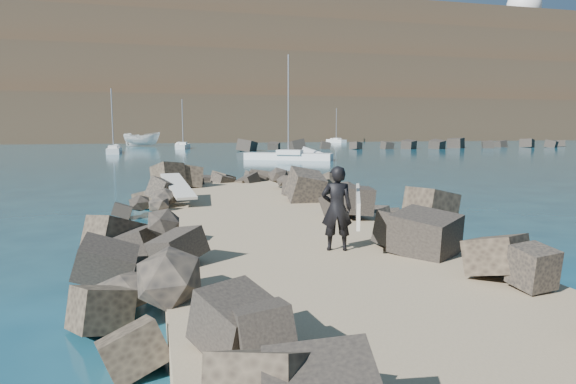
% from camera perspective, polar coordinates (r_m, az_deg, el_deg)
% --- Properties ---
extents(ground, '(800.00, 800.00, 0.00)m').
position_cam_1_polar(ground, '(13.49, -1.10, -5.82)').
color(ground, '#0F384C').
rests_on(ground, ground).
extents(jetty, '(6.00, 26.00, 0.60)m').
position_cam_1_polar(jetty, '(11.54, 1.28, -6.52)').
color(jetty, '#8C7759').
rests_on(jetty, ground).
extents(riprap_left, '(2.60, 22.00, 1.00)m').
position_cam_1_polar(riprap_left, '(11.55, -13.45, -5.69)').
color(riprap_left, black).
rests_on(riprap_left, ground).
extents(riprap_right, '(2.60, 22.00, 1.00)m').
position_cam_1_polar(riprap_right, '(13.03, 13.04, -4.22)').
color(riprap_right, black).
rests_on(riprap_right, ground).
extents(breakwater_secondary, '(52.00, 4.00, 1.20)m').
position_cam_1_polar(breakwater_secondary, '(77.80, 14.53, 5.15)').
color(breakwater_secondary, black).
rests_on(breakwater_secondary, ground).
extents(headland, '(360.00, 140.00, 32.00)m').
position_cam_1_polar(headland, '(173.75, -10.73, 11.33)').
color(headland, '#2D4919').
rests_on(headland, ground).
extents(surfboard_resting, '(1.05, 2.61, 0.08)m').
position_cam_1_polar(surfboard_resting, '(16.97, -12.11, 0.28)').
color(surfboard_resting, beige).
rests_on(surfboard_resting, riprap_left).
extents(boat_imported, '(6.16, 2.98, 2.29)m').
position_cam_1_polar(boat_imported, '(88.02, -15.92, 5.67)').
color(boat_imported, silver).
rests_on(boat_imported, ground).
extents(surfer_with_board, '(1.22, 1.97, 1.69)m').
position_cam_1_polar(surfer_with_board, '(10.22, 5.77, -1.77)').
color(surfer_with_board, black).
rests_on(surfer_with_board, jetty).
extents(radome, '(11.28, 11.28, 17.85)m').
position_cam_1_polar(radome, '(202.46, 24.71, 17.74)').
color(radome, white).
rests_on(radome, headland).
extents(sailboat_f, '(2.45, 5.83, 7.02)m').
position_cam_1_polar(sailboat_f, '(104.57, 5.38, 5.67)').
color(sailboat_f, silver).
rests_on(sailboat_f, ground).
extents(sailboat_a, '(1.56, 6.38, 7.73)m').
position_cam_1_polar(sailboat_a, '(64.25, -18.82, 4.39)').
color(sailboat_a, silver).
rests_on(sailboat_a, ground).
extents(sailboat_b, '(2.45, 6.04, 7.24)m').
position_cam_1_polar(sailboat_b, '(76.04, -11.57, 5.00)').
color(sailboat_b, silver).
rests_on(sailboat_b, ground).
extents(sailboat_c, '(8.12, 5.70, 9.88)m').
position_cam_1_polar(sailboat_c, '(48.48, 0.05, 3.99)').
color(sailboat_c, silver).
rests_on(sailboat_c, ground).
extents(headland_buildings, '(137.50, 30.50, 5.00)m').
position_cam_1_polar(headland_buildings, '(169.02, -8.25, 17.64)').
color(headland_buildings, white).
rests_on(headland_buildings, headland).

